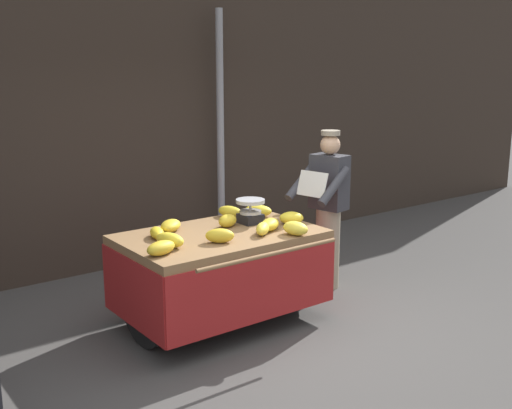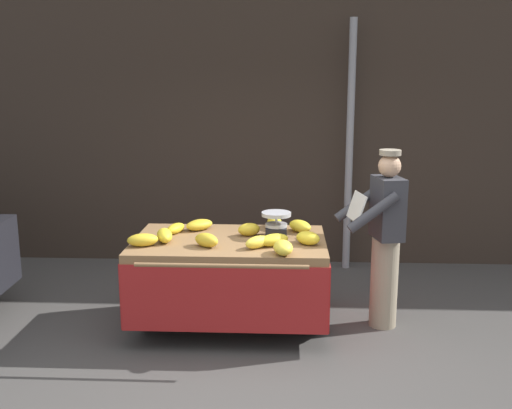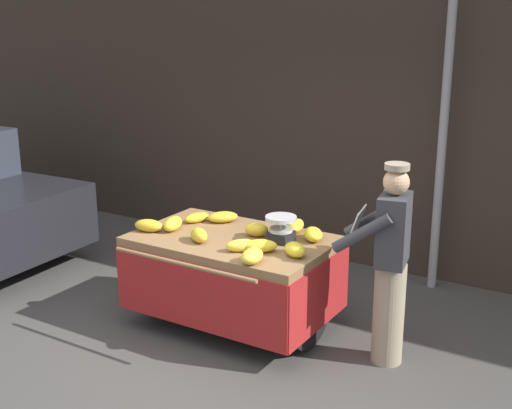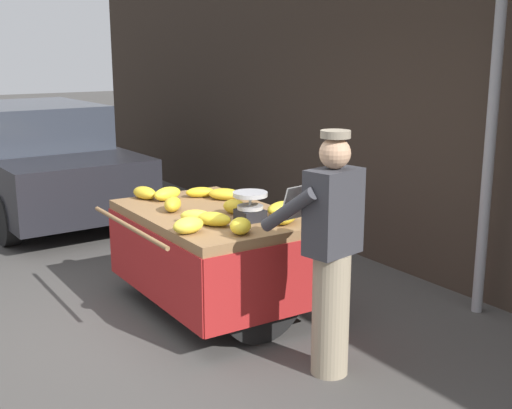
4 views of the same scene
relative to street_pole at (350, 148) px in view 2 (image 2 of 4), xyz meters
name	(u,v)px [view 2 (image 2 of 4)]	position (x,y,z in m)	size (l,w,h in m)	color
ground_plane	(259,368)	(-0.99, -2.72, -1.52)	(60.00, 60.00, 0.00)	#423F3D
back_wall	(269,98)	(-0.99, 0.33, 0.59)	(16.00, 0.24, 4.22)	#332821
street_pole	(350,148)	(0.00, 0.00, 0.00)	(0.09, 0.09, 3.05)	gray
banana_cart	(230,262)	(-1.30, -1.91, -0.87)	(1.81, 1.34, 0.88)	olive
weighing_scale	(276,224)	(-0.86, -1.79, -0.52)	(0.28, 0.28, 0.24)	black
banana_bunch_0	(275,223)	(-0.88, -1.48, -0.58)	(0.14, 0.30, 0.11)	yellow
banana_bunch_1	(283,248)	(-0.80, -2.38, -0.58)	(0.16, 0.26, 0.12)	yellow
banana_bunch_2	(308,238)	(-0.57, -2.06, -0.58)	(0.16, 0.23, 0.12)	yellow
banana_bunch_3	(300,226)	(-0.63, -1.61, -0.58)	(0.16, 0.28, 0.12)	yellow
banana_bunch_4	(206,240)	(-1.48, -2.18, -0.58)	(0.14, 0.25, 0.13)	gold
banana_bunch_5	(176,228)	(-1.84, -1.72, -0.59)	(0.12, 0.27, 0.09)	gold
banana_bunch_6	(257,242)	(-1.02, -2.19, -0.59)	(0.11, 0.26, 0.11)	yellow
banana_bunch_7	(249,229)	(-1.12, -1.78, -0.58)	(0.14, 0.22, 0.12)	gold
banana_bunch_8	(164,235)	(-1.88, -2.03, -0.58)	(0.14, 0.29, 0.12)	yellow
banana_bunch_9	(143,240)	(-2.05, -2.18, -0.58)	(0.15, 0.28, 0.12)	gold
banana_bunch_10	(274,240)	(-0.88, -2.12, -0.59)	(0.15, 0.29, 0.11)	yellow
banana_bunch_11	(199,225)	(-1.63, -1.59, -0.59)	(0.17, 0.29, 0.11)	gold
vendor_person	(384,238)	(0.16, -1.80, -0.65)	(0.64, 0.59, 1.71)	gray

